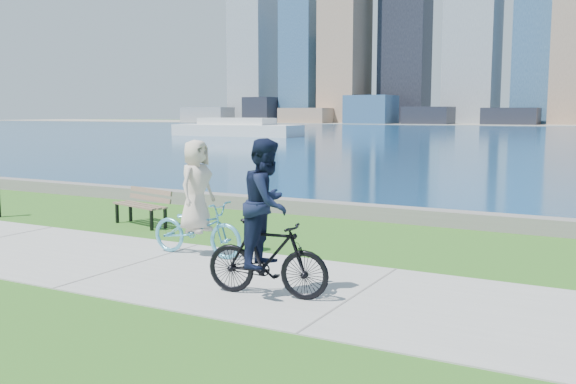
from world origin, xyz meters
name	(u,v)px	position (x,y,z in m)	size (l,w,h in m)	color
ground	(136,265)	(0.00, 0.00, 0.00)	(320.00, 320.00, 0.00)	#255716
concrete_path	(136,264)	(0.00, 0.00, 0.01)	(80.00, 3.50, 0.02)	#969691
seawall	(303,207)	(0.00, 6.20, 0.17)	(90.00, 0.50, 0.35)	#65625E
bay_water	(564,134)	(0.00, 72.00, 0.00)	(320.00, 131.00, 0.01)	navy
ferry_near	(237,129)	(-29.92, 49.07, 0.80)	(14.14, 4.04, 1.92)	silver
park_bench	(144,203)	(-2.44, 3.01, 0.50)	(1.68, 0.95, 0.82)	black
cyclist_woman	(197,213)	(0.54, 1.01, 0.79)	(0.66, 1.88, 2.06)	#55AFCF
cyclist_man	(267,231)	(2.93, -0.61, 0.94)	(0.77, 1.84, 2.19)	black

